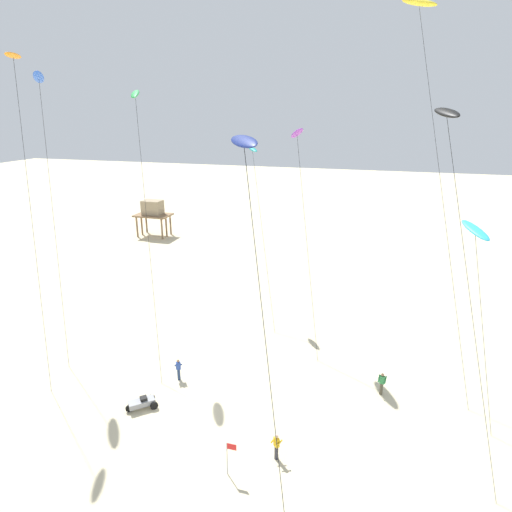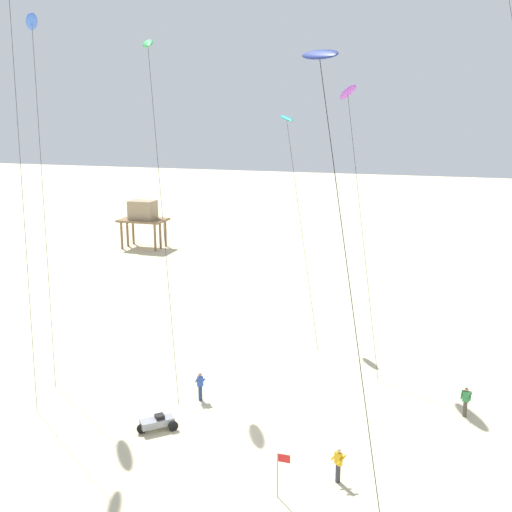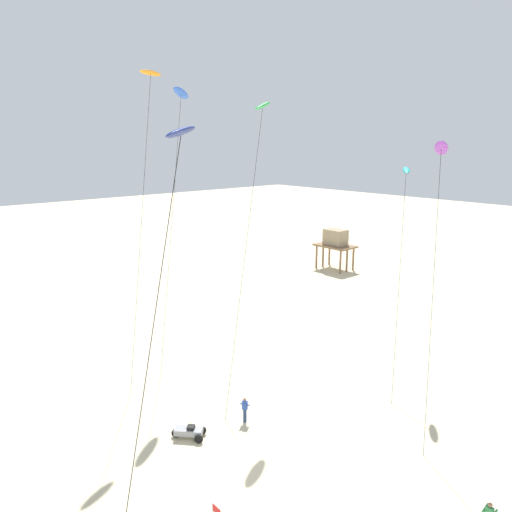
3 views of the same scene
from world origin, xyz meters
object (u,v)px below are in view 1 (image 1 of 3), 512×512
at_px(kite_orange, 14,66).
at_px(kite_flyer_furthest, 276,446).
at_px(kite_navy, 245,151).
at_px(kite_teal, 253,152).
at_px(kite_black, 447,117).
at_px(kite_flyer_nearest, 382,383).
at_px(kite_purple, 297,135).
at_px(kite_blue, 39,81).
at_px(marker_flag, 230,452).
at_px(kite_yellow, 420,6).
at_px(kite_green, 135,97).
at_px(stilt_house, 153,211).
at_px(beach_buggy, 142,403).
at_px(kite_cyan, 475,231).
at_px(kite_flyer_middle, 179,369).

height_order(kite_orange, kite_flyer_furthest, kite_orange).
xyz_separation_m(kite_orange, kite_navy, (19.13, -10.00, -4.19)).
bearing_deg(kite_navy, kite_teal, 106.22).
distance_m(kite_black, kite_flyer_nearest, 17.80).
relative_size(kite_purple, kite_navy, 0.98).
xyz_separation_m(kite_blue, kite_teal, (12.99, 11.43, -5.77)).
distance_m(kite_blue, kite_teal, 18.24).
bearing_deg(marker_flag, kite_yellow, 66.52).
relative_size(kite_purple, kite_yellow, 0.67).
xyz_separation_m(kite_black, kite_blue, (-28.00, 2.54, 2.42)).
xyz_separation_m(kite_green, stilt_house, (-15.39, 27.89, -15.84)).
height_order(kite_black, kite_green, kite_green).
distance_m(kite_green, stilt_house, 35.58).
height_order(kite_yellow, kite_flyer_nearest, kite_yellow).
bearing_deg(kite_teal, stilt_house, 138.90).
height_order(kite_yellow, beach_buggy, kite_yellow).
xyz_separation_m(kite_navy, beach_buggy, (-9.22, 5.89, -17.09)).
relative_size(kite_navy, kite_flyer_nearest, 10.88).
bearing_deg(kite_yellow, kite_teal, 162.69).
height_order(kite_black, beach_buggy, kite_black).
bearing_deg(kite_purple, kite_blue, -159.42).
height_order(kite_cyan, marker_flag, kite_cyan).
xyz_separation_m(kite_orange, kite_black, (26.97, 0.67, -3.15)).
bearing_deg(kite_yellow, marker_flag, -113.48).
bearing_deg(kite_blue, stilt_house, 106.68).
relative_size(kite_orange, kite_yellow, 0.85).
height_order(kite_purple, beach_buggy, kite_purple).
bearing_deg(kite_teal, kite_orange, -129.25).
xyz_separation_m(kite_green, beach_buggy, (4.79, -10.25, -19.47)).
height_order(kite_flyer_nearest, marker_flag, marker_flag).
distance_m(kite_orange, kite_flyer_middle, 23.45).
xyz_separation_m(kite_blue, kite_flyer_middle, (11.83, -3.66, -20.08)).
relative_size(kite_cyan, marker_flag, 5.93).
height_order(kite_navy, kite_flyer_middle, kite_navy).
distance_m(kite_black, kite_green, 22.56).
bearing_deg(kite_black, kite_flyer_nearest, 144.67).
relative_size(kite_black, kite_yellow, 0.72).
height_order(kite_purple, kite_black, kite_black).
distance_m(kite_yellow, kite_navy, 22.94).
xyz_separation_m(kite_purple, kite_black, (9.89, -9.34, 1.53)).
height_order(kite_purple, marker_flag, kite_purple).
relative_size(kite_blue, kite_flyer_furthest, 13.06).
xyz_separation_m(kite_teal, marker_flag, (5.44, -22.39, -13.72)).
relative_size(kite_orange, kite_blue, 1.03).
distance_m(kite_blue, kite_flyer_furthest, 30.18).
distance_m(kite_black, kite_flyer_middle, 23.97).
bearing_deg(beach_buggy, kite_flyer_nearest, 21.66).
bearing_deg(kite_black, beach_buggy, -164.35).
relative_size(kite_yellow, kite_flyer_nearest, 15.93).
distance_m(kite_cyan, kite_blue, 31.98).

